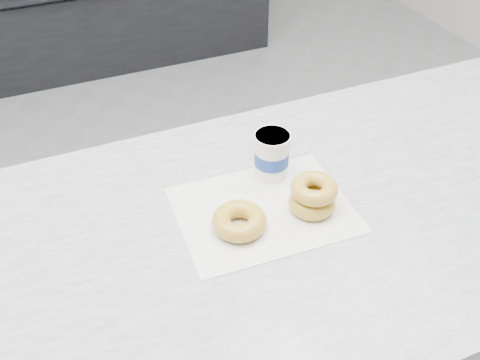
{
  "coord_description": "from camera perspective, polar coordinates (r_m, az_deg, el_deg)",
  "views": [
    {
      "loc": [
        -0.28,
        -1.26,
        1.63
      ],
      "look_at": [
        0.04,
        -0.51,
        0.95
      ],
      "focal_mm": 40.0,
      "sensor_mm": 36.0,
      "label": 1
    }
  ],
  "objects": [
    {
      "name": "ground",
      "position": [
        2.08,
        -6.62,
        -12.06
      ],
      "size": [
        5.0,
        5.0,
        0.0
      ],
      "primitive_type": "plane",
      "color": "gray",
      "rests_on": "ground"
    },
    {
      "name": "coffee_cup",
      "position": [
        1.12,
        3.4,
        2.69
      ],
      "size": [
        0.09,
        0.09,
        0.1
      ],
      "rotation": [
        0.0,
        0.0,
        -0.3
      ],
      "color": "white",
      "rests_on": "counter"
    },
    {
      "name": "wax_paper",
      "position": [
        1.06,
        2.54,
        -3.18
      ],
      "size": [
        0.35,
        0.28,
        0.0
      ],
      "primitive_type": "cube",
      "rotation": [
        0.0,
        0.0,
        -0.05
      ],
      "color": "silver",
      "rests_on": "counter"
    },
    {
      "name": "donut_stack",
      "position": [
        1.05,
        7.79,
        -1.66
      ],
      "size": [
        0.12,
        0.12,
        0.06
      ],
      "color": "gold",
      "rests_on": "wax_paper"
    },
    {
      "name": "donut_single",
      "position": [
        1.01,
        -0.07,
        -4.38
      ],
      "size": [
        0.12,
        0.12,
        0.04
      ],
      "primitive_type": "torus",
      "rotation": [
        0.0,
        0.0,
        0.12
      ],
      "color": "gold",
      "rests_on": "wax_paper"
    }
  ]
}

